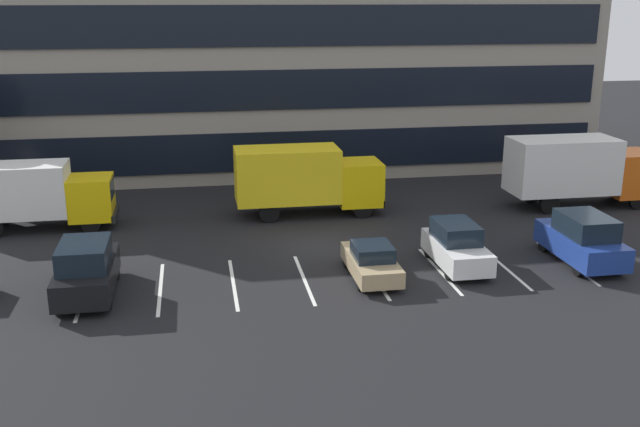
# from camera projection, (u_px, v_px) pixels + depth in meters

# --- Properties ---
(ground_plane) EXTENTS (120.00, 120.00, 0.00)m
(ground_plane) POSITION_uv_depth(u_px,v_px,m) (323.00, 247.00, 33.06)
(ground_plane) COLOR black
(office_building) EXTENTS (39.90, 12.02, 14.40)m
(office_building) POSITION_uv_depth(u_px,v_px,m) (275.00, 54.00, 47.99)
(office_building) COLOR gray
(office_building) RESTS_ON ground_plane
(lot_markings) EXTENTS (19.74, 5.40, 0.01)m
(lot_markings) POSITION_uv_depth(u_px,v_px,m) (339.00, 277.00, 29.52)
(lot_markings) COLOR silver
(lot_markings) RESTS_ON ground_plane
(box_truck_yellow) EXTENTS (6.96, 2.30, 3.23)m
(box_truck_yellow) POSITION_uv_depth(u_px,v_px,m) (36.00, 193.00, 35.07)
(box_truck_yellow) COLOR yellow
(box_truck_yellow) RESTS_ON ground_plane
(box_truck_yellow_all) EXTENTS (7.55, 2.50, 3.50)m
(box_truck_yellow_all) POSITION_uv_depth(u_px,v_px,m) (306.00, 177.00, 37.41)
(box_truck_yellow_all) COLOR yellow
(box_truck_yellow_all) RESTS_ON ground_plane
(box_truck_orange) EXTENTS (7.97, 2.64, 3.70)m
(box_truck_orange) POSITION_uv_depth(u_px,v_px,m) (580.00, 168.00, 38.93)
(box_truck_orange) COLOR #D85914
(box_truck_orange) RESTS_ON ground_plane
(suv_black) EXTENTS (2.00, 4.71, 2.13)m
(suv_black) POSITION_uv_depth(u_px,v_px,m) (86.00, 270.00, 27.42)
(suv_black) COLOR black
(suv_black) RESTS_ON ground_plane
(suv_white) EXTENTS (1.76, 4.16, 1.88)m
(suv_white) POSITION_uv_depth(u_px,v_px,m) (456.00, 246.00, 30.40)
(suv_white) COLOR white
(suv_white) RESTS_ON ground_plane
(suv_navy) EXTENTS (1.99, 4.71, 2.13)m
(suv_navy) POSITION_uv_depth(u_px,v_px,m) (582.00, 239.00, 30.87)
(suv_navy) COLOR navy
(suv_navy) RESTS_ON ground_plane
(sedan_tan) EXTENTS (1.68, 4.02, 1.44)m
(sedan_tan) POSITION_uv_depth(u_px,v_px,m) (371.00, 261.00, 29.29)
(sedan_tan) COLOR tan
(sedan_tan) RESTS_ON ground_plane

